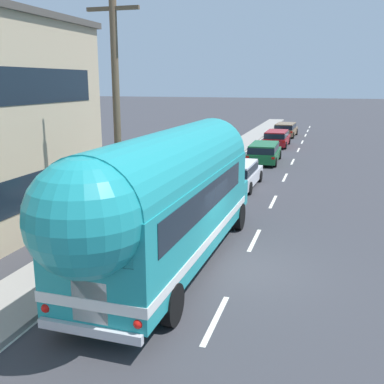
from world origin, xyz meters
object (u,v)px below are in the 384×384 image
object	(u,v)px
car_third	(277,137)
car_second	(264,151)
car_lead	(238,173)
painted_bus	(166,196)
utility_pole	(117,113)
car_fourth	(286,129)

from	to	relation	value
car_third	car_second	bearing A→B (deg)	-89.46
car_lead	car_second	xyz separation A→B (m)	(0.28, 7.94, 0.01)
painted_bus	car_lead	bearing A→B (deg)	90.71
painted_bus	car_third	bearing A→B (deg)	89.87
utility_pole	car_third	world-z (taller)	utility_pole
car_lead	car_fourth	distance (m)	24.04
utility_pole	painted_bus	bearing A→B (deg)	-42.52
car_second	painted_bus	bearing A→B (deg)	-90.42
car_lead	car_second	bearing A→B (deg)	87.95
painted_bus	car_third	distance (m)	27.95
car_fourth	car_third	bearing A→B (deg)	-90.30
car_third	car_fourth	distance (m)	7.62
utility_pole	car_third	size ratio (longest dim) A/B	1.80
utility_pole	car_second	size ratio (longest dim) A/B	1.77
car_third	painted_bus	bearing A→B (deg)	-90.13
painted_bus	car_second	distance (m)	19.49
utility_pole	car_second	bearing A→B (deg)	81.05
car_fourth	car_second	bearing A→B (deg)	-89.86
utility_pole	car_second	distance (m)	17.68
utility_pole	painted_bus	size ratio (longest dim) A/B	0.71
painted_bus	car_lead	xyz separation A→B (m)	(-0.14, 11.50, -1.52)
car_second	car_fourth	world-z (taller)	same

